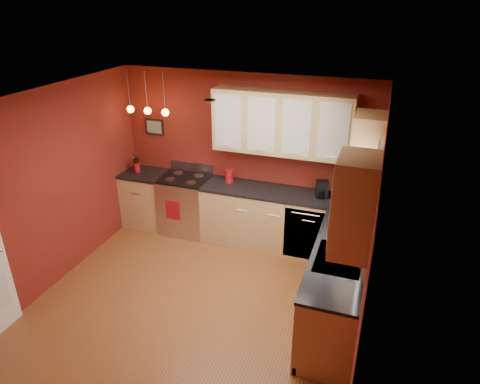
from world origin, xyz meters
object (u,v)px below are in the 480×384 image
(red_canister, at_px, (229,176))
(soap_pump, at_px, (359,260))
(sink, at_px, (339,260))
(coffee_maker, at_px, (322,190))
(gas_range, at_px, (186,204))

(red_canister, height_order, soap_pump, red_canister)
(sink, distance_m, coffee_maker, 1.60)
(sink, xyz_separation_m, coffee_maker, (-0.45, 1.53, 0.14))
(gas_range, xyz_separation_m, sink, (2.62, -1.50, 0.43))
(sink, bearing_deg, red_canister, 139.95)
(soap_pump, bearing_deg, gas_range, 150.45)
(red_canister, xyz_separation_m, coffee_maker, (1.45, -0.07, 0.01))
(gas_range, relative_size, red_canister, 5.30)
(red_canister, distance_m, coffee_maker, 1.45)
(soap_pump, bearing_deg, coffee_maker, 111.99)
(gas_range, bearing_deg, red_canister, 7.27)
(gas_range, distance_m, sink, 3.05)
(sink, height_order, soap_pump, sink)
(sink, relative_size, soap_pump, 3.81)
(sink, xyz_separation_m, soap_pump, (0.21, -0.11, 0.12))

